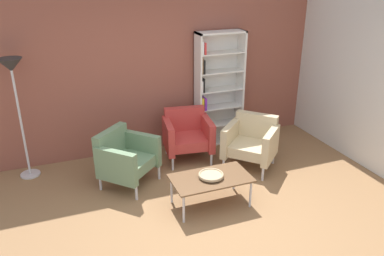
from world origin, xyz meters
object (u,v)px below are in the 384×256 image
Objects in this scene: bookshelf_tall at (216,90)px; armchair_corner_red at (187,134)px; armchair_spare_guest at (251,141)px; coffee_table_low at (211,180)px; floor_lamp_torchiere at (13,80)px; decorative_bowl at (211,175)px; armchair_near_window at (125,157)px.

armchair_corner_red is (-0.67, -0.43, -0.52)m from bookshelf_tall.
armchair_corner_red and armchair_spare_guest have the same top height.
floor_lamp_torchiere reaches higher than coffee_table_low.
bookshelf_tall is 1.16m from armchair_spare_guest.
decorative_bowl is 2.92m from floor_lamp_torchiere.
armchair_corner_red is at bearing -21.87° from armchair_near_window.
floor_lamp_torchiere is (-2.17, 1.66, 1.08)m from coffee_table_low.
bookshelf_tall reaches higher than floor_lamp_torchiere.
armchair_near_window is at bearing 134.25° from decorative_bowl.
coffee_table_low is 3.12× the size of decorative_bowl.
bookshelf_tall reaches higher than armchair_spare_guest.
floor_lamp_torchiere is (-2.17, 1.66, 1.01)m from decorative_bowl.
armchair_spare_guest is 3.45m from floor_lamp_torchiere.
armchair_near_window is at bearing 134.25° from coffee_table_low.
bookshelf_tall is 2.02m from armchair_near_window.
coffee_table_low is 1.25m from armchair_spare_guest.
armchair_near_window reaches higher than coffee_table_low.
armchair_near_window reaches higher than decorative_bowl.
decorative_bowl is 1.36m from armchair_corner_red.
bookshelf_tall is 2.00× the size of armchair_near_window.
armchair_corner_red is at bearing -7.49° from floor_lamp_torchiere.
floor_lamp_torchiere is at bearing 142.62° from coffee_table_low.
armchair_spare_guest is 0.55× the size of floor_lamp_torchiere.
decorative_bowl is at bearing -37.38° from floor_lamp_torchiere.
armchair_corner_red is 0.85× the size of armchair_spare_guest.
armchair_corner_red is 1.16m from armchair_near_window.
armchair_near_window is 1.81m from floor_lamp_torchiere.
coffee_table_low is 1.05× the size of armchair_spare_guest.
coffee_table_low is 1.05× the size of armchair_near_window.
floor_lamp_torchiere is (-3.03, -0.12, 0.51)m from bookshelf_tall.
armchair_near_window is at bearing -138.43° from armchair_spare_guest.
armchair_spare_guest is at bearing -82.47° from bookshelf_tall.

